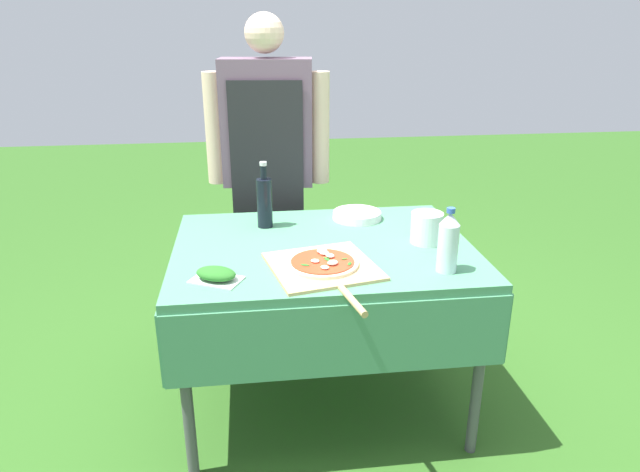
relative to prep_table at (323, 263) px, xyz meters
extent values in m
plane|color=#2D5B1E|center=(0.00, 0.00, -0.68)|extent=(12.00, 12.00, 0.00)
cube|color=#478960|center=(0.00, 0.00, 0.06)|extent=(1.22, 0.92, 0.04)
cube|color=#478960|center=(0.00, -0.47, -0.09)|extent=(1.22, 0.01, 0.28)
cube|color=#478960|center=(0.00, 0.47, -0.09)|extent=(1.22, 0.01, 0.28)
cube|color=#478960|center=(-0.61, 0.00, -0.09)|extent=(0.01, 0.92, 0.28)
cube|color=#478960|center=(0.61, 0.00, -0.09)|extent=(0.01, 0.92, 0.28)
cylinder|color=#4C4C51|center=(-0.55, -0.40, -0.32)|extent=(0.04, 0.04, 0.73)
cylinder|color=#4C4C51|center=(0.55, -0.40, -0.32)|extent=(0.04, 0.04, 0.73)
cylinder|color=#4C4C51|center=(-0.55, 0.40, -0.32)|extent=(0.04, 0.04, 0.73)
cylinder|color=#4C4C51|center=(0.55, 0.40, -0.32)|extent=(0.04, 0.04, 0.73)
cylinder|color=#333D56|center=(-0.11, 0.72, -0.26)|extent=(0.12, 0.12, 0.83)
cylinder|color=#333D56|center=(-0.27, 0.73, -0.26)|extent=(0.12, 0.12, 0.83)
cube|color=#6B5166|center=(-0.19, 0.73, 0.46)|extent=(0.47, 0.24, 0.62)
cube|color=#232326|center=(-0.20, 0.62, 0.23)|extent=(0.36, 0.05, 0.90)
cylinder|color=beige|center=(0.07, 0.70, 0.44)|extent=(0.10, 0.10, 0.55)
cylinder|color=beige|center=(-0.45, 0.75, 0.44)|extent=(0.10, 0.10, 0.55)
sphere|color=beige|center=(-0.19, 0.73, 0.89)|extent=(0.19, 0.19, 0.19)
cube|color=tan|center=(-0.03, -0.23, 0.09)|extent=(0.45, 0.45, 0.01)
cylinder|color=tan|center=(0.03, -0.51, 0.09)|extent=(0.07, 0.21, 0.02)
cylinder|color=beige|center=(-0.03, -0.23, 0.10)|extent=(0.27, 0.27, 0.01)
cylinder|color=#D14223|center=(-0.03, -0.23, 0.11)|extent=(0.24, 0.24, 0.00)
ellipsoid|color=white|center=(-0.02, -0.17, 0.12)|extent=(0.04, 0.03, 0.01)
ellipsoid|color=white|center=(0.00, -0.20, 0.12)|extent=(0.05, 0.05, 0.01)
ellipsoid|color=white|center=(-0.06, -0.24, 0.12)|extent=(0.04, 0.04, 0.01)
ellipsoid|color=white|center=(-0.03, -0.30, 0.12)|extent=(0.04, 0.04, 0.01)
ellipsoid|color=white|center=(-0.02, -0.15, 0.12)|extent=(0.06, 0.06, 0.02)
ellipsoid|color=white|center=(0.00, -0.27, 0.12)|extent=(0.05, 0.05, 0.02)
ellipsoid|color=#286B23|center=(0.06, -0.27, 0.11)|extent=(0.03, 0.03, 0.00)
ellipsoid|color=#286B23|center=(-0.02, -0.21, 0.11)|extent=(0.03, 0.03, 0.00)
ellipsoid|color=#286B23|center=(0.05, -0.22, 0.11)|extent=(0.03, 0.01, 0.00)
ellipsoid|color=#286B23|center=(-0.10, -0.26, 0.11)|extent=(0.04, 0.03, 0.00)
ellipsoid|color=#286B23|center=(-0.01, -0.23, 0.11)|extent=(0.04, 0.04, 0.00)
cylinder|color=black|center=(-0.23, 0.25, 0.19)|extent=(0.07, 0.07, 0.22)
cylinder|color=black|center=(-0.23, 0.25, 0.33)|extent=(0.03, 0.03, 0.06)
cylinder|color=silver|center=(-0.23, 0.25, 0.37)|extent=(0.03, 0.03, 0.02)
cylinder|color=silver|center=(0.42, -0.31, 0.17)|extent=(0.08, 0.08, 0.18)
cone|color=silver|center=(0.42, -0.31, 0.29)|extent=(0.08, 0.08, 0.05)
cylinder|color=#335BB2|center=(0.42, -0.31, 0.32)|extent=(0.03, 0.03, 0.02)
cube|color=silver|center=(-0.42, -0.29, 0.08)|extent=(0.21, 0.18, 0.01)
ellipsoid|color=#286B23|center=(-0.42, -0.29, 0.11)|extent=(0.18, 0.15, 0.04)
cylinder|color=silver|center=(0.43, -0.02, 0.15)|extent=(0.13, 0.13, 0.13)
cylinder|color=white|center=(0.20, 0.31, 0.08)|extent=(0.23, 0.23, 0.00)
cylinder|color=white|center=(0.20, 0.31, 0.09)|extent=(0.23, 0.23, 0.00)
cylinder|color=white|center=(0.20, 0.31, 0.09)|extent=(0.23, 0.23, 0.00)
cylinder|color=white|center=(0.20, 0.31, 0.10)|extent=(0.22, 0.22, 0.00)
cylinder|color=white|center=(0.20, 0.31, 0.10)|extent=(0.22, 0.22, 0.00)
cylinder|color=white|center=(0.20, 0.31, 0.11)|extent=(0.22, 0.22, 0.00)
cylinder|color=white|center=(0.20, 0.31, 0.11)|extent=(0.22, 0.22, 0.00)
camera|label=1|loc=(-0.29, -2.16, 0.95)|focal=32.00mm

